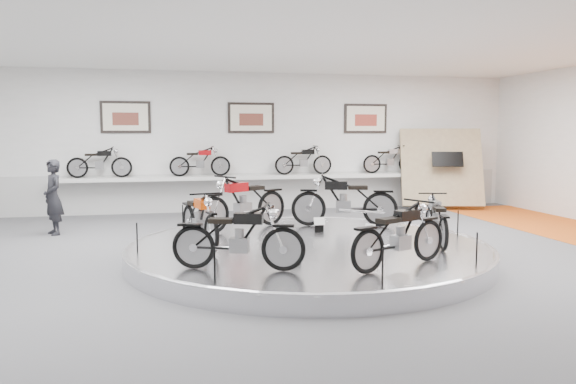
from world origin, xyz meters
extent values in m
plane|color=#565659|center=(0.00, 0.00, 0.00)|extent=(16.00, 16.00, 0.00)
plane|color=white|center=(0.00, 0.00, 4.00)|extent=(16.00, 16.00, 0.00)
plane|color=white|center=(0.00, 7.00, 2.00)|extent=(16.00, 0.00, 16.00)
cube|color=#BCBCBA|center=(0.00, 6.98, 0.55)|extent=(15.68, 0.04, 1.10)
cylinder|color=silver|center=(0.00, 0.30, 0.15)|extent=(6.40, 6.40, 0.30)
torus|color=#B2B2BA|center=(0.00, 0.30, 0.27)|extent=(6.40, 6.40, 0.10)
cube|color=silver|center=(0.00, 6.70, 1.00)|extent=(11.00, 0.55, 0.10)
cube|color=white|center=(-3.50, 6.96, 2.70)|extent=(1.35, 0.06, 0.88)
cube|color=white|center=(0.00, 6.96, 2.70)|extent=(1.35, 0.06, 0.88)
cube|color=white|center=(3.50, 6.96, 2.70)|extent=(1.35, 0.06, 0.88)
cube|color=tan|center=(5.60, 6.10, 1.25)|extent=(2.56, 1.52, 2.30)
imported|color=black|center=(-4.92, 3.99, 0.84)|extent=(0.64, 0.73, 1.68)
camera|label=1|loc=(-2.48, -9.23, 2.26)|focal=35.00mm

